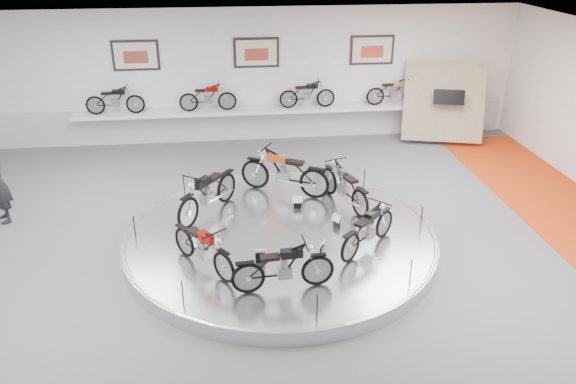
{
  "coord_description": "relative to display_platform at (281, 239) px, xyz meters",
  "views": [
    {
      "loc": [
        -1.03,
        -9.8,
        5.97
      ],
      "look_at": [
        0.19,
        0.6,
        1.08
      ],
      "focal_mm": 35.0,
      "sensor_mm": 36.0,
      "label": 1
    }
  ],
  "objects": [
    {
      "name": "bike_e",
      "position": [
        -0.16,
        -2.0,
        0.6
      ],
      "size": [
        1.57,
        0.66,
        0.9
      ],
      "primitive_type": null,
      "rotation": [
        0.0,
        0.0,
        6.36
      ],
      "color": "black",
      "rests_on": "display_platform"
    },
    {
      "name": "dado_band",
      "position": [
        0.0,
        6.68,
        0.4
      ],
      "size": [
        15.68,
        0.04,
        1.1
      ],
      "primitive_type": "cube",
      "color": "#BCBCBA",
      "rests_on": "floor"
    },
    {
      "name": "bike_f",
      "position": [
        1.62,
        -0.83,
        0.6
      ],
      "size": [
        1.48,
        1.45,
        0.9
      ],
      "primitive_type": null,
      "rotation": [
        0.0,
        0.0,
        7.04
      ],
      "color": "black",
      "rests_on": "display_platform"
    },
    {
      "name": "bike_a",
      "position": [
        1.57,
        1.14,
        0.64
      ],
      "size": [
        1.11,
        1.77,
        0.98
      ],
      "primitive_type": null,
      "rotation": [
        0.0,
        0.0,
        1.91
      ],
      "color": "#BBBCC0",
      "rests_on": "display_platform"
    },
    {
      "name": "bike_b",
      "position": [
        0.29,
        1.92,
        0.71
      ],
      "size": [
        1.98,
        1.49,
        1.11
      ],
      "primitive_type": null,
      "rotation": [
        0.0,
        0.0,
        2.64
      ],
      "color": "#A94718",
      "rests_on": "display_platform"
    },
    {
      "name": "ceiling",
      "position": [
        0.0,
        -0.3,
        3.85
      ],
      "size": [
        16.0,
        16.0,
        0.0
      ],
      "primitive_type": "plane",
      "rotation": [
        3.14,
        0.0,
        0.0
      ],
      "color": "white",
      "rests_on": "wall_back"
    },
    {
      "name": "poster_left",
      "position": [
        -3.5,
        6.66,
        2.55
      ],
      "size": [
        1.35,
        0.06,
        0.88
      ],
      "primitive_type": "cube",
      "color": "beige",
      "rests_on": "wall_back"
    },
    {
      "name": "shelf_bike_c",
      "position": [
        1.5,
        6.4,
        1.27
      ],
      "size": [
        1.22,
        0.43,
        0.73
      ],
      "primitive_type": null,
      "color": "black",
      "rests_on": "shelf"
    },
    {
      "name": "display_panel",
      "position": [
        5.6,
        5.8,
        1.1
      ],
      "size": [
        2.56,
        1.52,
        2.3
      ],
      "primitive_type": "cube",
      "rotation": [
        -0.35,
        0.0,
        -0.26
      ],
      "color": "tan",
      "rests_on": "floor"
    },
    {
      "name": "shelf_bike_a",
      "position": [
        -4.2,
        6.4,
        1.27
      ],
      "size": [
        1.22,
        0.43,
        0.73
      ],
      "primitive_type": null,
      "color": "black",
      "rests_on": "shelf"
    },
    {
      "name": "shelf_bike_b",
      "position": [
        -1.5,
        6.4,
        1.27
      ],
      "size": [
        1.22,
        0.43,
        0.73
      ],
      "primitive_type": null,
      "color": "#800500",
      "rests_on": "shelf"
    },
    {
      "name": "bike_c",
      "position": [
        -1.48,
        1.03,
        0.68
      ],
      "size": [
        1.54,
        1.84,
        1.06
      ],
      "primitive_type": null,
      "rotation": [
        0.0,
        0.0,
        4.11
      ],
      "color": "black",
      "rests_on": "display_platform"
    },
    {
      "name": "platform_rim",
      "position": [
        0.0,
        0.0,
        0.12
      ],
      "size": [
        6.4,
        6.4,
        0.1
      ],
      "primitive_type": "torus",
      "color": "#B2B2BA",
      "rests_on": "display_platform"
    },
    {
      "name": "poster_right",
      "position": [
        3.5,
        6.66,
        2.55
      ],
      "size": [
        1.35,
        0.06,
        0.88
      ],
      "primitive_type": "cube",
      "color": "beige",
      "rests_on": "wall_back"
    },
    {
      "name": "bike_d",
      "position": [
        -1.54,
        -1.16,
        0.6
      ],
      "size": [
        1.35,
        1.55,
        0.9
      ],
      "primitive_type": null,
      "rotation": [
        0.0,
        0.0,
        5.36
      ],
      "color": "#800500",
      "rests_on": "display_platform"
    },
    {
      "name": "shelf_bike_d",
      "position": [
        4.2,
        6.4,
        1.27
      ],
      "size": [
        1.22,
        0.43,
        0.73
      ],
      "primitive_type": null,
      "color": "#BBBCC0",
      "rests_on": "shelf"
    },
    {
      "name": "shelf",
      "position": [
        0.0,
        6.4,
        0.85
      ],
      "size": [
        11.0,
        0.55,
        0.1
      ],
      "primitive_type": "cube",
      "color": "silver",
      "rests_on": "wall_back"
    },
    {
      "name": "display_platform",
      "position": [
        0.0,
        0.0,
        0.0
      ],
      "size": [
        6.4,
        6.4,
        0.3
      ],
      "primitive_type": "cylinder",
      "color": "silver",
      "rests_on": "floor"
    },
    {
      "name": "poster_center",
      "position": [
        0.0,
        6.66,
        2.55
      ],
      "size": [
        1.35,
        0.06,
        0.88
      ],
      "primitive_type": "cube",
      "color": "beige",
      "rests_on": "wall_back"
    },
    {
      "name": "wall_back",
      "position": [
        0.0,
        6.7,
        1.85
      ],
      "size": [
        16.0,
        0.0,
        16.0
      ],
      "primitive_type": "plane",
      "rotation": [
        1.57,
        0.0,
        0.0
      ],
      "color": "white",
      "rests_on": "floor"
    },
    {
      "name": "floor",
      "position": [
        0.0,
        -0.3,
        -0.15
      ],
      "size": [
        16.0,
        16.0,
        0.0
      ],
      "primitive_type": "plane",
      "color": "#565659",
      "rests_on": "ground"
    }
  ]
}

